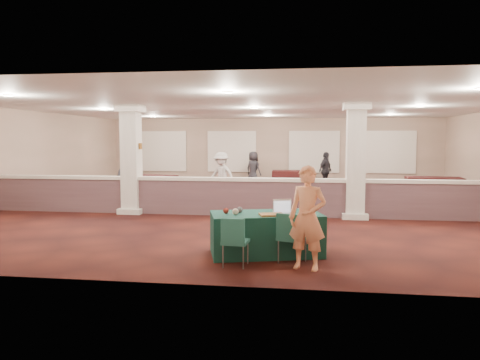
# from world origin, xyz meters

# --- Properties ---
(ground) EXTENTS (16.00, 16.00, 0.00)m
(ground) POSITION_xyz_m (0.00, 0.00, 0.00)
(ground) COLOR #3E150F
(ground) RESTS_ON ground
(wall_back) EXTENTS (16.00, 0.04, 3.20)m
(wall_back) POSITION_xyz_m (0.00, 8.00, 1.60)
(wall_back) COLOR gray
(wall_back) RESTS_ON ground
(wall_front) EXTENTS (16.00, 0.04, 3.20)m
(wall_front) POSITION_xyz_m (0.00, -8.00, 1.60)
(wall_front) COLOR gray
(wall_front) RESTS_ON ground
(wall_left) EXTENTS (0.04, 16.00, 3.20)m
(wall_left) POSITION_xyz_m (-8.00, 0.00, 1.60)
(wall_left) COLOR gray
(wall_left) RESTS_ON ground
(ceiling) EXTENTS (16.00, 16.00, 0.02)m
(ceiling) POSITION_xyz_m (0.00, 0.00, 3.20)
(ceiling) COLOR silver
(ceiling) RESTS_ON wall_back
(partition_wall) EXTENTS (15.60, 0.28, 1.10)m
(partition_wall) POSITION_xyz_m (0.00, -1.50, 0.57)
(partition_wall) COLOR #52373E
(partition_wall) RESTS_ON ground
(column_left) EXTENTS (0.72, 0.72, 3.20)m
(column_left) POSITION_xyz_m (-3.50, -1.50, 1.64)
(column_left) COLOR beige
(column_left) RESTS_ON ground
(column_right) EXTENTS (0.72, 0.72, 3.20)m
(column_right) POSITION_xyz_m (3.00, -1.50, 1.64)
(column_right) COLOR beige
(column_right) RESTS_ON ground
(sconce_left) EXTENTS (0.12, 0.12, 0.18)m
(sconce_left) POSITION_xyz_m (-3.78, -1.50, 2.00)
(sconce_left) COLOR brown
(sconce_left) RESTS_ON column_left
(sconce_right) EXTENTS (0.12, 0.12, 0.18)m
(sconce_right) POSITION_xyz_m (-3.22, -1.50, 2.00)
(sconce_right) COLOR brown
(sconce_right) RESTS_ON column_left
(near_table) EXTENTS (2.27, 1.55, 0.80)m
(near_table) POSITION_xyz_m (0.91, -5.97, 0.40)
(near_table) COLOR #0E3629
(near_table) RESTS_ON ground
(conf_chair_main) EXTENTS (0.58, 0.58, 0.91)m
(conf_chair_main) POSITION_xyz_m (1.39, -6.58, 0.54)
(conf_chair_main) COLOR #1F5D57
(conf_chair_main) RESTS_ON ground
(conf_chair_side) EXTENTS (0.47, 0.47, 0.87)m
(conf_chair_side) POSITION_xyz_m (0.44, -6.94, 0.51)
(conf_chair_side) COLOR #1F5D57
(conf_chair_side) RESTS_ON ground
(woman) EXTENTS (0.73, 0.59, 1.77)m
(woman) POSITION_xyz_m (1.68, -6.89, 0.88)
(woman) COLOR #FF956E
(woman) RESTS_ON ground
(far_table_front_left) EXTENTS (2.00, 1.08, 0.79)m
(far_table_front_left) POSITION_xyz_m (-6.01, 0.30, 0.40)
(far_table_front_left) COLOR black
(far_table_front_left) RESTS_ON ground
(far_table_front_center) EXTENTS (1.96, 1.08, 0.77)m
(far_table_front_center) POSITION_xyz_m (-1.25, 2.08, 0.38)
(far_table_front_center) COLOR black
(far_table_front_center) RESTS_ON ground
(far_table_front_right) EXTENTS (2.03, 1.39, 0.75)m
(far_table_front_right) POSITION_xyz_m (2.50, 0.36, 0.37)
(far_table_front_right) COLOR black
(far_table_front_right) RESTS_ON ground
(far_table_back_left) EXTENTS (2.02, 1.30, 0.76)m
(far_table_back_left) POSITION_xyz_m (-4.48, 3.28, 0.38)
(far_table_back_left) COLOR black
(far_table_back_left) RESTS_ON ground
(far_table_back_center) EXTENTS (1.95, 1.02, 0.78)m
(far_table_back_center) POSITION_xyz_m (1.07, 6.50, 0.39)
(far_table_back_center) COLOR black
(far_table_back_center) RESTS_ON ground
(far_table_back_right) EXTENTS (2.04, 1.13, 0.80)m
(far_table_back_right) POSITION_xyz_m (6.34, 3.31, 0.40)
(far_table_back_right) COLOR black
(far_table_back_right) RESTS_ON ground
(attendee_a) EXTENTS (0.79, 0.45, 1.62)m
(attendee_a) POSITION_xyz_m (-4.34, 0.20, 0.81)
(attendee_a) COLOR black
(attendee_a) RESTS_ON ground
(attendee_b) EXTENTS (1.21, 0.87, 1.72)m
(attendee_b) POSITION_xyz_m (-1.52, 2.49, 0.86)
(attendee_b) COLOR #BBBBB6
(attendee_b) RESTS_ON ground
(attendee_c) EXTENTS (0.90, 1.06, 1.65)m
(attendee_c) POSITION_xyz_m (2.48, 6.00, 0.82)
(attendee_c) COLOR black
(attendee_c) RESTS_ON ground
(attendee_d) EXTENTS (0.91, 0.81, 1.63)m
(attendee_d) POSITION_xyz_m (-0.82, 7.00, 0.82)
(attendee_d) COLOR black
(attendee_d) RESTS_ON ground
(laptop_base) EXTENTS (0.41, 0.34, 0.02)m
(laptop_base) POSITION_xyz_m (1.24, -5.94, 0.81)
(laptop_base) COLOR #BCBCC1
(laptop_base) RESTS_ON near_table
(laptop_screen) EXTENTS (0.35, 0.11, 0.24)m
(laptop_screen) POSITION_xyz_m (1.20, -5.82, 0.94)
(laptop_screen) COLOR #BCBCC1
(laptop_screen) RESTS_ON near_table
(screen_glow) EXTENTS (0.32, 0.09, 0.21)m
(screen_glow) POSITION_xyz_m (1.20, -5.82, 0.92)
(screen_glow) COLOR #D1DFFB
(screen_glow) RESTS_ON near_table
(knitting) EXTENTS (0.51, 0.43, 0.03)m
(knitting) POSITION_xyz_m (1.03, -6.22, 0.81)
(knitting) COLOR #BD6C1E
(knitting) RESTS_ON near_table
(yarn_cream) EXTENTS (0.12, 0.12, 0.12)m
(yarn_cream) POSITION_xyz_m (0.36, -6.24, 0.86)
(yarn_cream) COLOR #EEE0C4
(yarn_cream) RESTS_ON near_table
(yarn_red) EXTENTS (0.11, 0.11, 0.11)m
(yarn_red) POSITION_xyz_m (0.15, -6.12, 0.85)
(yarn_red) COLOR maroon
(yarn_red) RESTS_ON near_table
(yarn_grey) EXTENTS (0.11, 0.11, 0.11)m
(yarn_grey) POSITION_xyz_m (0.40, -5.97, 0.85)
(yarn_grey) COLOR #4B4B50
(yarn_grey) RESTS_ON near_table
(scissors) EXTENTS (0.13, 0.07, 0.01)m
(scissors) POSITION_xyz_m (1.67, -6.08, 0.80)
(scissors) COLOR red
(scissors) RESTS_ON near_table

